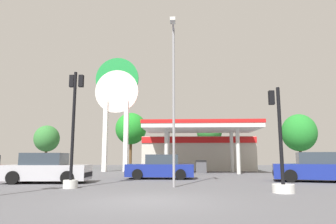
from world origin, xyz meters
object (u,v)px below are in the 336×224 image
station_pole_sign (117,98)px  tree_1 (131,129)px  traffic_signal_0 (281,167)px  car_2 (47,169)px  corner_streetlamp (174,89)px  tree_2 (209,133)px  tree_3 (299,133)px  traffic_signal_1 (73,142)px  car_3 (316,168)px  tree_0 (47,139)px  car_0 (160,168)px

station_pole_sign → tree_1: bearing=91.9°
traffic_signal_0 → tree_1: size_ratio=0.56×
car_2 → corner_streetlamp: 8.19m
tree_1 → tree_2: 10.66m
tree_3 → corner_streetlamp: 30.58m
traffic_signal_1 → tree_3: 33.61m
corner_streetlamp → car_3: bearing=25.0°
traffic_signal_0 → tree_3: bearing=67.6°
tree_0 → tree_3: (33.30, 1.16, 0.75)m
corner_streetlamp → car_0: bearing=100.3°
station_pole_sign → traffic_signal_0: size_ratio=2.74×
car_2 → traffic_signal_0: 11.84m
tree_2 → tree_3: size_ratio=0.87×
tree_2 → tree_3: 11.71m
car_3 → tree_2: tree_2 is taller
car_3 → traffic_signal_0: bearing=-123.9°
car_2 → tree_0: 25.34m
traffic_signal_0 → traffic_signal_1: 8.96m
traffic_signal_0 → traffic_signal_1: size_ratio=0.78×
tree_2 → car_3: bearing=-80.7°
traffic_signal_1 → tree_3: tree_3 is taller
car_0 → traffic_signal_1: bearing=-120.5°
tree_3 → tree_2: bearing=175.8°
station_pole_sign → traffic_signal_0: 20.88m
car_3 → traffic_signal_0: traffic_signal_0 is taller
car_3 → tree_1: 27.05m
car_0 → car_2: (-5.88, -3.36, 0.03)m
traffic_signal_0 → tree_1: bearing=111.0°
car_2 → traffic_signal_1: bearing=-48.8°
tree_3 → traffic_signal_1: bearing=-127.4°
car_3 → tree_0: 33.34m
tree_1 → corner_streetlamp: size_ratio=0.96×
tree_1 → corner_streetlamp: 26.96m
tree_0 → tree_3: tree_3 is taller
station_pole_sign → tree_0: 15.39m
corner_streetlamp → traffic_signal_0: bearing=-23.0°
traffic_signal_0 → car_3: bearing=56.1°
car_3 → tree_1: bearing=122.7°
car_3 → traffic_signal_1: (-12.49, -4.14, 1.31)m
station_pole_sign → tree_0: station_pole_sign is taller
tree_3 → car_3: bearing=-109.3°
car_2 → car_3: size_ratio=0.93×
car_0 → tree_1: size_ratio=0.58×
car_2 → tree_0: bearing=115.0°
station_pole_sign → corner_streetlamp: bearing=-68.1°
car_2 → car_3: bearing=5.7°
tree_1 → corner_streetlamp: bearing=-76.1°
car_0 → tree_3: (16.81, 20.60, 3.87)m
car_2 → tree_3: size_ratio=0.65×
car_2 → corner_streetlamp: (6.89, -2.23, 3.83)m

